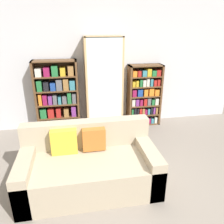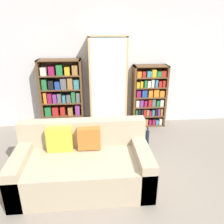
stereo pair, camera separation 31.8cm
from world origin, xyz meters
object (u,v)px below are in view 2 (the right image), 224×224
at_px(display_cabinet, 108,84).
at_px(wine_bottle, 147,138).
at_px(couch, 83,165).
at_px(bookshelf_left, 62,97).
at_px(bookshelf_right, 149,97).

xyz_separation_m(display_cabinet, wine_bottle, (0.68, -0.91, -0.84)).
xyz_separation_m(couch, bookshelf_left, (-0.49, 1.91, 0.43)).
xyz_separation_m(bookshelf_left, bookshelf_right, (1.90, -0.00, -0.06)).
distance_m(bookshelf_left, bookshelf_right, 1.90).
height_order(couch, bookshelf_left, bookshelf_left).
distance_m(couch, bookshelf_right, 2.40).
bearing_deg(wine_bottle, bookshelf_left, 150.85).
bearing_deg(display_cabinet, couch, -104.60).
height_order(bookshelf_left, display_cabinet, display_cabinet).
distance_m(couch, bookshelf_left, 2.02).
bearing_deg(bookshelf_left, couch, -75.64).
relative_size(bookshelf_left, display_cabinet, 0.77).
xyz_separation_m(bookshelf_right, wine_bottle, (-0.23, -0.93, -0.52)).
distance_m(couch, display_cabinet, 2.07).
bearing_deg(bookshelf_right, couch, -126.38).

